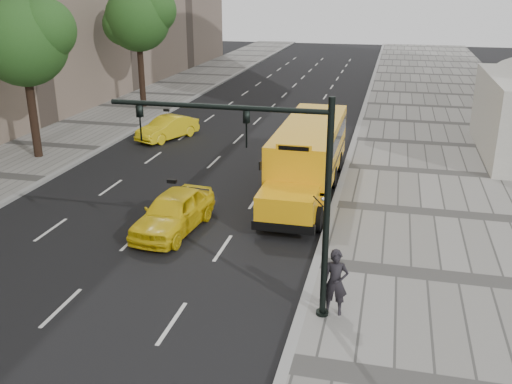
% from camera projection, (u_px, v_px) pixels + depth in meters
% --- Properties ---
extents(ground, '(140.00, 140.00, 0.00)m').
position_uv_depth(ground, '(202.00, 195.00, 25.79)').
color(ground, black).
rests_on(ground, ground).
extents(sidewalk_museum, '(12.00, 140.00, 0.15)m').
position_uv_depth(sidewalk_museum, '(482.00, 218.00, 23.12)').
color(sidewalk_museum, gray).
rests_on(sidewalk_museum, ground).
extents(curb_museum, '(0.30, 140.00, 0.15)m').
position_uv_depth(curb_museum, '(334.00, 205.00, 24.45)').
color(curb_museum, gray).
rests_on(curb_museum, ground).
extents(curb_far, '(0.30, 140.00, 0.15)m').
position_uv_depth(curb_far, '(44.00, 180.00, 27.53)').
color(curb_far, gray).
rests_on(curb_far, ground).
extents(tree_b, '(5.09, 4.53, 8.48)m').
position_uv_depth(tree_b, '(24.00, 41.00, 28.99)').
color(tree_b, black).
rests_on(tree_b, ground).
extents(tree_c, '(5.30, 4.71, 8.95)m').
position_uv_depth(tree_c, '(139.00, 18.00, 41.48)').
color(tree_c, black).
rests_on(tree_c, ground).
extents(school_bus, '(2.96, 11.56, 3.19)m').
position_uv_depth(school_bus, '(309.00, 151.00, 26.21)').
color(school_bus, '#F9AB0F').
rests_on(school_bus, ground).
extents(taxi_near, '(2.29, 4.77, 1.57)m').
position_uv_depth(taxi_near, '(173.00, 212.00, 21.87)').
color(taxi_near, yellow).
rests_on(taxi_near, ground).
extents(taxi_far, '(3.02, 4.45, 1.39)m').
position_uv_depth(taxi_far, '(167.00, 128.00, 34.87)').
color(taxi_far, yellow).
rests_on(taxi_far, ground).
extents(pedestrian, '(0.73, 0.49, 1.96)m').
position_uv_depth(pedestrian, '(335.00, 282.00, 16.03)').
color(pedestrian, black).
rests_on(pedestrian, sidewalk_museum).
extents(traffic_signal, '(6.18, 0.36, 6.40)m').
position_uv_depth(traffic_signal, '(276.00, 180.00, 15.23)').
color(traffic_signal, black).
rests_on(traffic_signal, ground).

